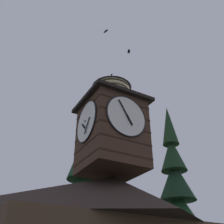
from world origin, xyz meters
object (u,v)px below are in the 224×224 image
Objects in this scene: clock_tower at (112,124)px; pine_tree_behind at (84,199)px; flying_bird_low at (129,52)px; moon at (66,194)px; pine_tree_aside at (179,208)px; flying_bird_high at (106,31)px.

clock_tower is 0.48× the size of pine_tree_behind.
flying_bird_low reaches higher than clock_tower.
moon is (-11.57, -40.61, 5.12)m from clock_tower.
pine_tree_aside is 10.24× the size of moon.
pine_tree_aside is at bearing -158.55° from clock_tower.
flying_bird_high is (9.37, 3.75, 13.10)m from pine_tree_aside.
moon is at bearing -105.90° from clock_tower.
flying_bird_high reaches higher than pine_tree_aside.
pine_tree_behind is 10.82× the size of moon.
clock_tower is at bearing 21.45° from pine_tree_aside.
pine_tree_aside is 38.54m from moon.
moon is 42.60m from flying_bird_low.
flying_bird_high is 2.70m from flying_bird_low.
clock_tower is at bearing -154.32° from flying_bird_high.
flying_bird_low is at bearing 171.45° from flying_bird_high.
flying_bird_high is at bearing 21.82° from pine_tree_aside.
flying_bird_low reaches higher than pine_tree_aside.
clock_tower is 8.28m from pine_tree_behind.
flying_bird_low is (10.27, 41.30, 1.93)m from moon.
clock_tower is at bearing 79.52° from pine_tree_behind.
pine_tree_behind reaches higher than clock_tower.
clock_tower is 8.77m from flying_bird_high.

